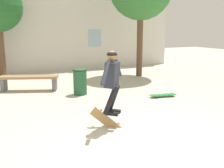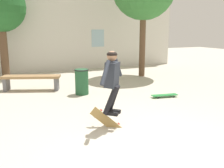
{
  "view_description": "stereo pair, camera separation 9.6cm",
  "coord_description": "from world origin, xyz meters",
  "px_view_note": "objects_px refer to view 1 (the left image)",
  "views": [
    {
      "loc": [
        -2.32,
        -3.63,
        2.08
      ],
      "look_at": [
        -0.17,
        0.98,
        0.96
      ],
      "focal_mm": 40.0,
      "sensor_mm": 36.0,
      "label": 1
    },
    {
      "loc": [
        -2.23,
        -3.67,
        2.08
      ],
      "look_at": [
        -0.17,
        0.98,
        0.96
      ],
      "focal_mm": 40.0,
      "sensor_mm": 36.0,
      "label": 2
    }
  ],
  "objects_px": {
    "park_bench": "(29,80)",
    "skater": "(112,77)",
    "skateboard_resting": "(163,95)",
    "skateboard_flipping": "(107,121)",
    "trash_bin": "(80,81)"
  },
  "relations": [
    {
      "from": "skater",
      "to": "skateboard_resting",
      "type": "relative_size",
      "value": 1.56
    },
    {
      "from": "trash_bin",
      "to": "skater",
      "type": "relative_size",
      "value": 0.62
    },
    {
      "from": "skateboard_flipping",
      "to": "skateboard_resting",
      "type": "relative_size",
      "value": 0.75
    },
    {
      "from": "park_bench",
      "to": "skateboard_flipping",
      "type": "height_order",
      "value": "park_bench"
    },
    {
      "from": "skateboard_flipping",
      "to": "park_bench",
      "type": "bearing_deg",
      "value": 136.09
    },
    {
      "from": "trash_bin",
      "to": "skateboard_resting",
      "type": "relative_size",
      "value": 0.96
    },
    {
      "from": "park_bench",
      "to": "skater",
      "type": "distance_m",
      "value": 4.46
    },
    {
      "from": "park_bench",
      "to": "trash_bin",
      "type": "bearing_deg",
      "value": -19.64
    },
    {
      "from": "skateboard_flipping",
      "to": "skateboard_resting",
      "type": "height_order",
      "value": "skateboard_flipping"
    },
    {
      "from": "park_bench",
      "to": "trash_bin",
      "type": "distance_m",
      "value": 1.9
    },
    {
      "from": "park_bench",
      "to": "skateboard_resting",
      "type": "relative_size",
      "value": 2.32
    },
    {
      "from": "skateboard_resting",
      "to": "skateboard_flipping",
      "type": "bearing_deg",
      "value": 39.64
    },
    {
      "from": "trash_bin",
      "to": "skateboard_flipping",
      "type": "height_order",
      "value": "trash_bin"
    },
    {
      "from": "skater",
      "to": "skateboard_flipping",
      "type": "distance_m",
      "value": 0.98
    },
    {
      "from": "park_bench",
      "to": "skateboard_flipping",
      "type": "relative_size",
      "value": 3.09
    }
  ]
}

